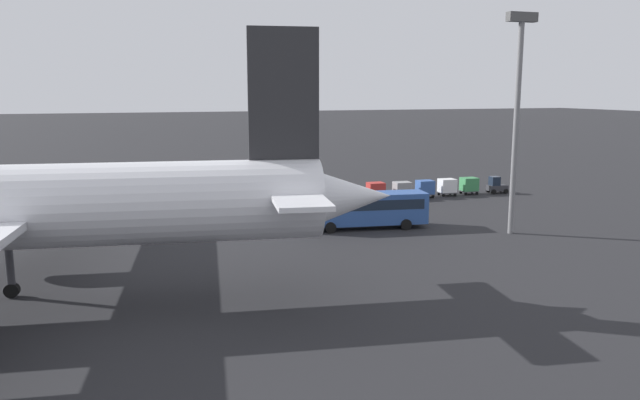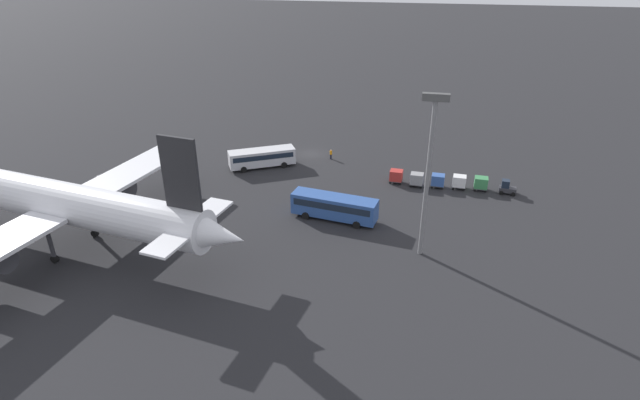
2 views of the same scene
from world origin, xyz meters
The scene contains 11 objects.
ground_plane centered at (0.00, 0.00, 0.00)m, with size 600.00×600.00×0.00m, color #232326.
shuttle_bus_near centered at (6.55, 7.61, 1.82)m, with size 10.83×7.91×3.01m.
shuttle_bus_far centered at (-8.57, 22.78, 1.98)m, with size 11.74×4.39×3.30m.
baggage_tug centered at (-31.96, 9.55, 0.94)m, with size 2.51×1.83×2.10m.
worker_person centered at (-3.89, 1.70, 0.87)m, with size 0.38×0.38×1.74m.
cargo_cart_green centered at (-28.26, 9.21, 1.19)m, with size 2.08×1.79×2.06m.
cargo_cart_white centered at (-25.12, 9.32, 1.19)m, with size 2.08×1.79×2.06m.
cargo_cart_blue centered at (-21.97, 9.57, 1.19)m, with size 2.08×1.79×2.06m.
cargo_cart_grey centered at (-18.82, 9.81, 1.19)m, with size 2.08×1.79×2.06m.
cargo_cart_red centered at (-15.68, 9.24, 1.19)m, with size 2.08×1.79×2.06m.
light_pole centered at (-20.13, 28.98, 11.64)m, with size 2.80×0.70×19.21m.
Camera 1 is at (13.82, 75.14, 12.70)m, focal length 35.00 mm.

